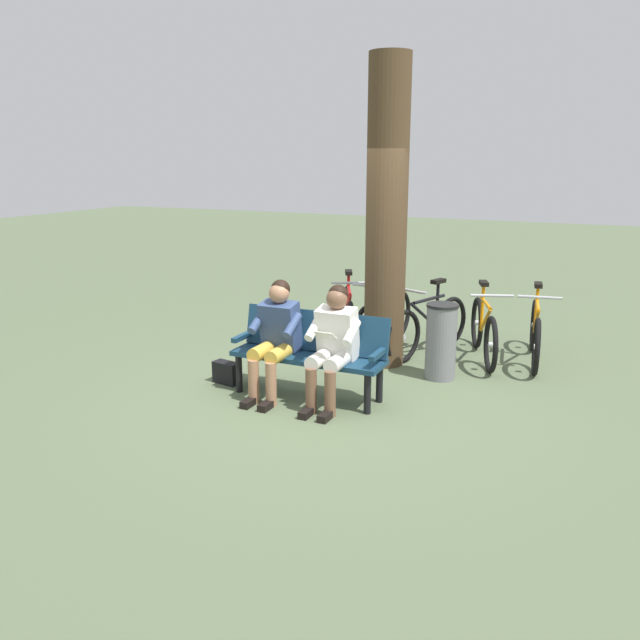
% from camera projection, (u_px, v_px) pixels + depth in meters
% --- Properties ---
extents(ground_plane, '(40.00, 40.00, 0.00)m').
position_uv_depth(ground_plane, '(329.00, 397.00, 6.77)').
color(ground_plane, '#566647').
extents(bench, '(1.60, 0.48, 0.87)m').
position_uv_depth(bench, '(311.00, 348.00, 6.73)').
color(bench, navy).
rests_on(bench, ground).
extents(person_reading, '(0.49, 0.76, 1.20)m').
position_uv_depth(person_reading, '(333.00, 340.00, 6.42)').
color(person_reading, white).
rests_on(person_reading, ground).
extents(person_companion, '(0.49, 0.76, 1.20)m').
position_uv_depth(person_companion, '(276.00, 333.00, 6.68)').
color(person_companion, '#334772').
rests_on(person_companion, ground).
extents(handbag, '(0.32, 0.19, 0.24)m').
position_uv_depth(handbag, '(227.00, 373.00, 7.16)').
color(handbag, black).
rests_on(handbag, ground).
extents(tree_trunk, '(0.47, 0.47, 3.51)m').
position_uv_depth(tree_trunk, '(387.00, 216.00, 7.47)').
color(tree_trunk, '#4C3823').
rests_on(tree_trunk, ground).
extents(litter_bin, '(0.35, 0.35, 0.85)m').
position_uv_depth(litter_bin, '(441.00, 341.00, 7.25)').
color(litter_bin, slate).
rests_on(litter_bin, ground).
extents(bicycle_purple, '(0.48, 1.67, 0.94)m').
position_uv_depth(bicycle_purple, '(535.00, 333.00, 7.86)').
color(bicycle_purple, black).
rests_on(bicycle_purple, ground).
extents(bicycle_orange, '(0.69, 1.60, 0.94)m').
position_uv_depth(bicycle_orange, '(484.00, 331.00, 7.96)').
color(bicycle_orange, black).
rests_on(bicycle_orange, ground).
extents(bicycle_red, '(0.68, 1.60, 0.94)m').
position_uv_depth(bicycle_red, '(428.00, 327.00, 8.14)').
color(bicycle_red, black).
rests_on(bicycle_red, ground).
extents(bicycle_green, '(0.48, 1.68, 0.94)m').
position_uv_depth(bicycle_green, '(383.00, 320.00, 8.45)').
color(bicycle_green, black).
rests_on(bicycle_green, ground).
extents(bicycle_black, '(0.78, 1.55, 0.94)m').
position_uv_depth(bicycle_black, '(349.00, 316.00, 8.71)').
color(bicycle_black, black).
rests_on(bicycle_black, ground).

